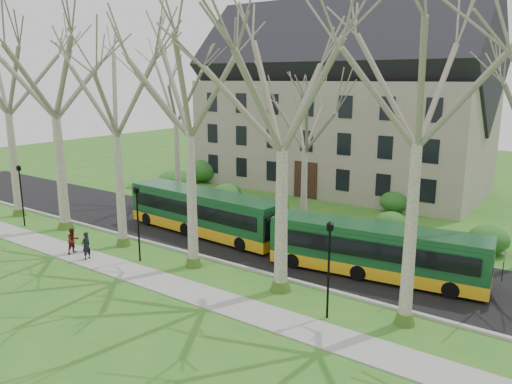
# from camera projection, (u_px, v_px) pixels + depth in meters

# --- Properties ---
(ground) EXTENTS (120.00, 120.00, 0.00)m
(ground) POSITION_uv_depth(u_px,v_px,m) (233.00, 279.00, 26.06)
(ground) COLOR #2C7120
(ground) RESTS_ON ground
(sidewalk) EXTENTS (70.00, 2.00, 0.06)m
(sidewalk) POSITION_uv_depth(u_px,v_px,m) (201.00, 295.00, 24.06)
(sidewalk) COLOR gray
(sidewalk) RESTS_ON ground
(road) EXTENTS (80.00, 8.00, 0.06)m
(road) POSITION_uv_depth(u_px,v_px,m) (289.00, 250.00, 30.42)
(road) COLOR black
(road) RESTS_ON ground
(curb) EXTENTS (80.00, 0.25, 0.14)m
(curb) POSITION_uv_depth(u_px,v_px,m) (250.00, 269.00, 27.23)
(curb) COLOR #A5A39E
(curb) RESTS_ON ground
(building) EXTENTS (26.50, 12.20, 16.00)m
(building) POSITION_uv_depth(u_px,v_px,m) (339.00, 102.00, 46.72)
(building) COLOR gray
(building) RESTS_ON ground
(tree_row_verge) EXTENTS (49.00, 7.00, 14.00)m
(tree_row_verge) POSITION_uv_depth(u_px,v_px,m) (235.00, 145.00, 24.73)
(tree_row_verge) COLOR gray
(tree_row_verge) RESTS_ON ground
(tree_row_far) EXTENTS (33.00, 7.00, 12.00)m
(tree_row_far) POSITION_uv_depth(u_px,v_px,m) (315.00, 142.00, 34.21)
(tree_row_far) COLOR gray
(tree_row_far) RESTS_ON ground
(lamp_row) EXTENTS (36.22, 0.22, 4.30)m
(lamp_row) POSITION_uv_depth(u_px,v_px,m) (220.00, 237.00, 24.69)
(lamp_row) COLOR black
(lamp_row) RESTS_ON ground
(hedges) EXTENTS (30.60, 8.60, 2.00)m
(hedges) POSITION_uv_depth(u_px,v_px,m) (295.00, 197.00, 39.59)
(hedges) COLOR #175220
(hedges) RESTS_ON ground
(bus_lead) EXTENTS (12.08, 3.21, 2.99)m
(bus_lead) POSITION_uv_depth(u_px,v_px,m) (204.00, 212.00, 33.19)
(bus_lead) COLOR #144723
(bus_lead) RESTS_ON road
(bus_follow) EXTENTS (11.40, 3.70, 2.80)m
(bus_follow) POSITION_uv_depth(u_px,v_px,m) (376.00, 250.00, 26.09)
(bus_follow) COLOR #144723
(bus_follow) RESTS_ON road
(pedestrian_a) EXTENTS (0.47, 0.64, 1.62)m
(pedestrian_a) POSITION_uv_depth(u_px,v_px,m) (86.00, 246.00, 28.60)
(pedestrian_a) COLOR black
(pedestrian_a) RESTS_ON sidewalk
(pedestrian_b) EXTENTS (0.60, 0.77, 1.55)m
(pedestrian_b) POSITION_uv_depth(u_px,v_px,m) (73.00, 241.00, 29.59)
(pedestrian_b) COLOR #5A1814
(pedestrian_b) RESTS_ON sidewalk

